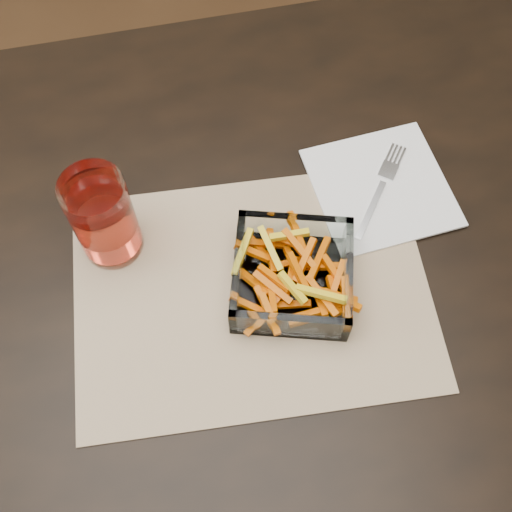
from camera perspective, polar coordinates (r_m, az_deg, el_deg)
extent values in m
plane|color=#331E0F|center=(1.55, -6.23, -14.17)|extent=(4.50, 4.50, 0.00)
cube|color=black|center=(0.85, -11.04, -3.26)|extent=(1.60, 0.90, 0.03)
cylinder|color=black|center=(1.49, 18.28, 9.33)|extent=(0.06, 0.06, 0.72)
cube|color=tan|center=(0.82, -0.37, -3.14)|extent=(0.47, 0.36, 0.00)
cube|color=white|center=(0.82, 3.15, -2.41)|extent=(0.18, 0.18, 0.01)
cube|color=white|center=(0.83, 3.47, 2.53)|extent=(0.14, 0.05, 0.06)
cube|color=white|center=(0.77, 2.97, -6.25)|extent=(0.14, 0.05, 0.06)
cube|color=white|center=(0.80, -1.61, -1.37)|extent=(0.05, 0.14, 0.06)
cube|color=white|center=(0.80, 8.06, -2.02)|extent=(0.05, 0.14, 0.06)
cylinder|color=white|center=(0.81, -13.45, 3.37)|extent=(0.08, 0.08, 0.14)
cylinder|color=red|center=(0.82, -13.23, 2.84)|extent=(0.07, 0.07, 0.09)
cube|color=white|center=(0.91, 11.05, 6.01)|extent=(0.19, 0.19, 0.00)
cube|color=silver|center=(0.88, 10.16, 4.05)|extent=(0.07, 0.08, 0.00)
cube|color=silver|center=(0.92, 11.69, 7.47)|extent=(0.04, 0.04, 0.00)
cube|color=silver|center=(0.94, 11.79, 9.04)|extent=(0.02, 0.03, 0.00)
cube|color=silver|center=(0.94, 12.13, 8.90)|extent=(0.02, 0.03, 0.00)
cube|color=silver|center=(0.94, 12.48, 8.77)|extent=(0.02, 0.03, 0.00)
cube|color=silver|center=(0.94, 12.82, 8.63)|extent=(0.02, 0.03, 0.00)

